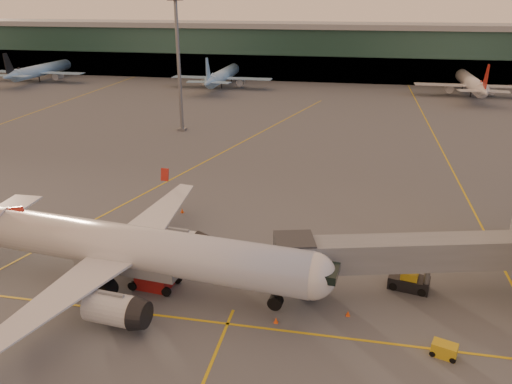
% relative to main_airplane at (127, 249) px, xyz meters
% --- Properties ---
extents(ground, '(600.00, 600.00, 0.00)m').
position_rel_main_airplane_xyz_m(ground, '(5.46, -9.10, -3.87)').
color(ground, '#4C4F54').
rests_on(ground, ground).
extents(taxi_markings, '(100.12, 173.00, 0.01)m').
position_rel_main_airplane_xyz_m(taxi_markings, '(-1.87, 35.39, -3.86)').
color(taxi_markings, gold).
rests_on(taxi_markings, ground).
extents(terminal, '(400.00, 20.00, 17.60)m').
position_rel_main_airplane_xyz_m(terminal, '(5.46, 132.69, 4.89)').
color(terminal, '#19382D').
rests_on(terminal, ground).
extents(mast_west_near, '(2.40, 2.40, 25.60)m').
position_rel_main_airplane_xyz_m(mast_west_near, '(-14.54, 56.90, 10.99)').
color(mast_west_near, slate).
rests_on(mast_west_near, ground).
extents(distant_aircraft_row, '(290.00, 34.00, 13.00)m').
position_rel_main_airplane_xyz_m(distant_aircraft_row, '(-15.54, 108.90, -3.87)').
color(distant_aircraft_row, '#86B5E0').
rests_on(distant_aircraft_row, ground).
extents(main_airplane, '(39.46, 35.65, 11.91)m').
position_rel_main_airplane_xyz_m(main_airplane, '(0.00, 0.00, 0.00)').
color(main_airplane, silver).
rests_on(main_airplane, ground).
extents(jet_bridge, '(28.47, 10.11, 5.88)m').
position_rel_main_airplane_xyz_m(jet_bridge, '(28.52, 4.14, 0.24)').
color(jet_bridge, slate).
rests_on(jet_bridge, ground).
extents(catering_truck, '(5.80, 3.05, 4.33)m').
position_rel_main_airplane_xyz_m(catering_truck, '(2.14, 0.21, -1.41)').
color(catering_truck, '#A11817').
rests_on(catering_truck, ground).
extents(gpu_cart, '(2.14, 1.67, 1.10)m').
position_rel_main_airplane_xyz_m(gpu_cart, '(27.55, -4.78, -3.33)').
color(gpu_cart, gold).
rests_on(gpu_cart, ground).
extents(pushback_tug, '(3.98, 2.70, 1.88)m').
position_rel_main_airplane_xyz_m(pushback_tug, '(25.72, 4.50, -3.11)').
color(pushback_tug, black).
rests_on(pushback_tug, ground).
extents(cone_nose, '(0.39, 0.39, 0.49)m').
position_rel_main_airplane_xyz_m(cone_nose, '(20.28, -0.99, -3.63)').
color(cone_nose, '#FF4F0D').
rests_on(cone_nose, ground).
extents(cone_wing_left, '(0.44, 0.44, 0.56)m').
position_rel_main_airplane_xyz_m(cone_wing_left, '(-0.84, 17.13, -3.60)').
color(cone_wing_left, '#FF4F0D').
rests_on(cone_wing_left, ground).
extents(cone_fwd, '(0.39, 0.39, 0.50)m').
position_rel_main_airplane_xyz_m(cone_fwd, '(14.39, -3.15, -3.63)').
color(cone_fwd, '#FF4F0D').
rests_on(cone_fwd, ground).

